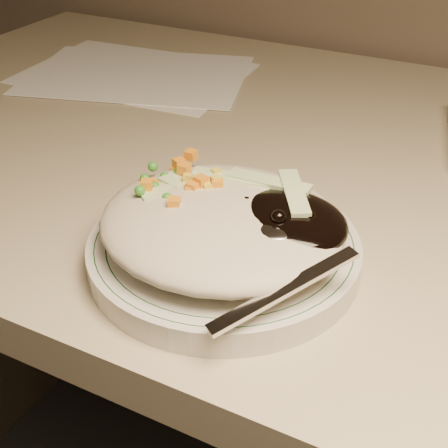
% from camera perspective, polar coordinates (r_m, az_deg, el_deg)
% --- Properties ---
extents(desk, '(1.40, 0.70, 0.74)m').
position_cam_1_polar(desk, '(0.77, 12.49, -8.35)').
color(desk, tan).
rests_on(desk, ground).
extents(plate, '(0.22, 0.22, 0.02)m').
position_cam_1_polar(plate, '(0.50, -0.00, -2.50)').
color(plate, silver).
rests_on(plate, desk).
extents(plate_rim, '(0.21, 0.21, 0.00)m').
position_cam_1_polar(plate_rim, '(0.49, -0.00, -1.56)').
color(plate_rim, '#144723').
rests_on(plate_rim, plate).
extents(meal, '(0.21, 0.19, 0.05)m').
position_cam_1_polar(meal, '(0.48, 0.40, 0.40)').
color(meal, '#AEA48D').
rests_on(meal, plate).
extents(papers, '(0.35, 0.29, 0.00)m').
position_cam_1_polar(papers, '(0.91, -8.04, 13.44)').
color(papers, white).
rests_on(papers, desk).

